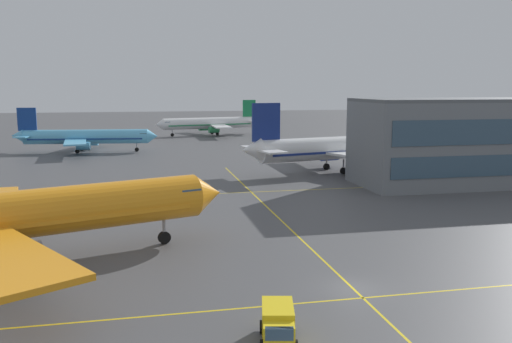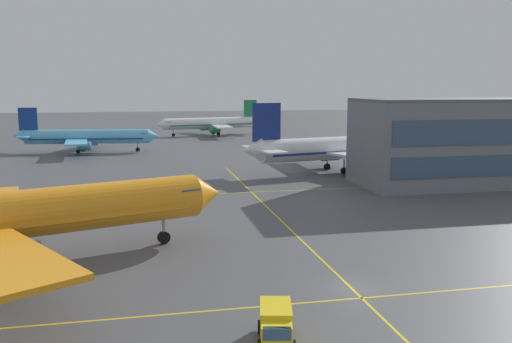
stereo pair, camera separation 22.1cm
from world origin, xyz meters
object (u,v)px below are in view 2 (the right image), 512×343
(airliner_third_row, at_px, (86,137))
(airliner_far_left_stand, at_px, (212,123))
(service_truck_red_van, at_px, (276,324))
(airliner_second_row, at_px, (343,148))

(airliner_third_row, xyz_separation_m, airliner_far_left_stand, (34.46, 38.76, 0.17))
(airliner_far_left_stand, relative_size, service_truck_red_van, 7.89)
(airliner_third_row, distance_m, airliner_far_left_stand, 51.87)
(airliner_second_row, distance_m, airliner_third_row, 62.66)
(airliner_third_row, distance_m, service_truck_red_van, 103.79)
(airliner_far_left_stand, height_order, service_truck_red_van, airliner_far_left_stand)
(airliner_second_row, bearing_deg, service_truck_red_van, -114.15)
(airliner_third_row, relative_size, service_truck_red_van, 7.58)
(airliner_third_row, xyz_separation_m, service_truck_red_van, (20.61, -101.69, -2.37))
(airliner_second_row, bearing_deg, airliner_far_left_stand, 100.00)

